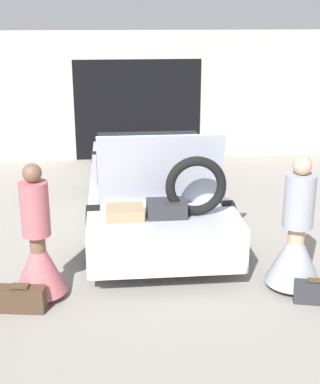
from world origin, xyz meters
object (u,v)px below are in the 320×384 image
Objects in this scene: person_left at (38,252)px; suitcase_beside_right_person at (314,292)px; car at (152,186)px; person_right at (296,243)px; suitcase_beside_left_person at (21,299)px.

suitcase_beside_right_person is (3.11, -0.46, -0.44)m from person_left.
suitcase_beside_right_person is (1.61, -2.82, -0.42)m from car.
car reaches higher than person_right.
person_left is at bearing 58.33° from suitcase_beside_left_person.
suitcase_beside_right_person is at bearing -60.24° from car.
car is 10.40× the size of suitcase_beside_right_person.
person_right is at bearing 4.21° from suitcase_beside_left_person.
person_left is 3.18m from suitcase_beside_right_person.
car is 8.55× the size of suitcase_beside_left_person.
car is 3.18m from suitcase_beside_left_person.
car reaches higher than suitcase_beside_right_person.
suitcase_beside_right_person is at bearing 78.00° from person_left.
car is 2.80m from person_left.
person_right is (1.50, -2.43, 0.02)m from car.
person_left is at bearing 80.82° from person_right.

